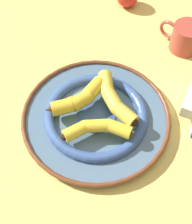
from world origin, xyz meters
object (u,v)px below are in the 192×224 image
Objects in this scene: coffee_mug at (185,37)px; banana_a at (113,98)px; decorative_bowl at (96,117)px; banana_c at (78,99)px; banana_b at (99,129)px.

banana_a is at bearing 84.13° from coffee_mug.
decorative_bowl is 0.06m from banana_c.
banana_b is at bearing 88.87° from coffee_mug.
banana_c is at bearing -62.51° from banana_b.
banana_a is 1.12× the size of banana_b.
banana_b is at bearing -47.45° from banana_a.
banana_c reaches higher than banana_b.
banana_b is at bearing -106.89° from decorative_bowl.
banana_a is 1.55× the size of coffee_mug.
banana_c is (-0.03, 0.04, 0.04)m from decorative_bowl.
banana_a is at bearing -33.20° from banana_c.
coffee_mug is (0.37, 0.09, -0.01)m from banana_c.
decorative_bowl is at bearing -87.38° from banana_b.
banana_a and banana_c have the same top height.
banana_b reaches higher than decorative_bowl.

